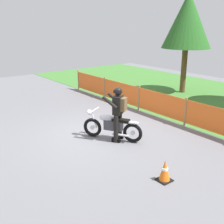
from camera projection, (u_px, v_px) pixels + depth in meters
The scene contains 7 objects.
ground at pixel (98, 135), 9.28m from camera, with size 24.00×24.00×0.02m, color slate.
grass_verge at pixel (218, 100), 13.30m from camera, with size 24.00×7.94×0.01m, color #427A33.
barrier_fence at pixel (160, 104), 10.82m from camera, with size 11.98×0.08×1.05m.
tree_leftmost at pixel (188, 20), 13.79m from camera, with size 2.41×2.41×4.95m.
motorcycle_lead at pixel (112, 126), 8.81m from camera, with size 1.72×1.11×0.93m.
rider_lead at pixel (118, 111), 8.59m from camera, with size 0.79×0.71×1.69m.
traffic_cone at pixel (165, 171), 6.55m from camera, with size 0.32×0.32×0.53m.
Camera 1 is at (7.08, -4.91, 3.54)m, focal length 45.58 mm.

